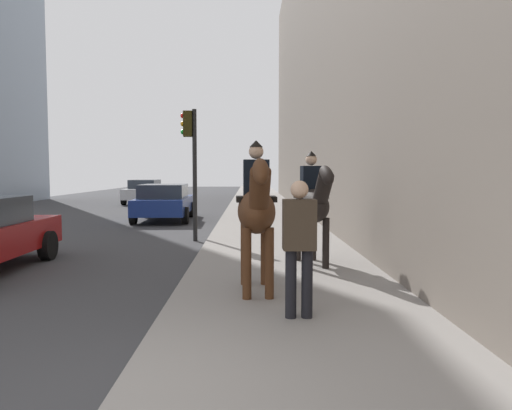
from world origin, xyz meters
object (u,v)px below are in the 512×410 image
car_mid_lane (144,191)px  mounted_horse_far (313,203)px  car_far_lane (164,202)px  traffic_light_near_curb (191,153)px  pedestrian_greeting (299,239)px  mounted_horse_near (257,209)px

car_mid_lane → mounted_horse_far: bearing=20.9°
car_far_lane → traffic_light_near_curb: 6.22m
pedestrian_greeting → car_far_lane: (13.32, 3.97, -0.34)m
traffic_light_near_curb → car_mid_lane: bearing=16.5°
pedestrian_greeting → car_mid_lane: bearing=15.1°
mounted_horse_near → car_far_lane: bearing=-166.5°
car_mid_lane → traffic_light_near_curb: (-16.36, -4.83, 1.69)m
pedestrian_greeting → car_far_lane: pedestrian_greeting is taller
car_mid_lane → mounted_horse_near: bearing=16.5°
traffic_light_near_curb → car_far_lane: bearing=17.0°
mounted_horse_far → car_far_lane: size_ratio=0.49×
pedestrian_greeting → car_mid_lane: size_ratio=0.39×
car_far_lane → traffic_light_near_curb: (-5.73, -1.75, 1.69)m
mounted_horse_near → pedestrian_greeting: (-1.28, -0.51, -0.28)m
mounted_horse_near → traffic_light_near_curb: traffic_light_near_curb is taller
mounted_horse_near → car_far_lane: mounted_horse_near is taller
mounted_horse_far → car_mid_lane: (20.50, 7.65, -0.57)m
traffic_light_near_curb → mounted_horse_near: bearing=-164.8°
mounted_horse_far → pedestrian_greeting: (-3.45, 0.60, -0.22)m
mounted_horse_near → car_mid_lane: bearing=-166.5°
car_mid_lane → car_far_lane: same height
mounted_horse_far → car_mid_lane: size_ratio=0.51×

